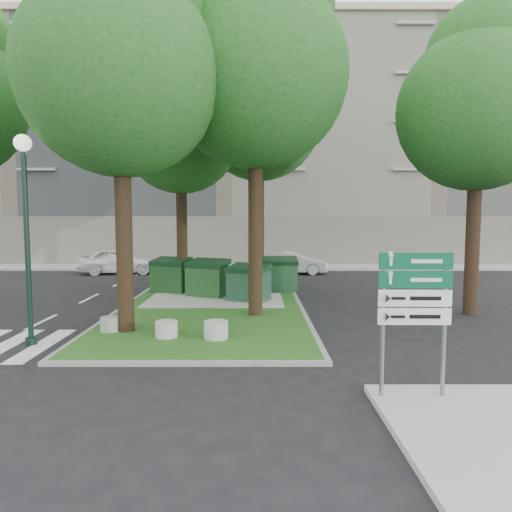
{
  "coord_description": "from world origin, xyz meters",
  "views": [
    {
      "loc": [
        1.99,
        -9.64,
        3.21
      ],
      "look_at": [
        2.02,
        4.17,
        2.0
      ],
      "focal_mm": 32.0,
      "sensor_mm": 36.0,
      "label": 1
    }
  ],
  "objects_px": {
    "tree_median_far": "(261,106)",
    "bollard_right": "(216,330)",
    "bollard_left": "(110,324)",
    "litter_bin": "(258,281)",
    "car_white": "(119,261)",
    "street_lamp": "(26,214)",
    "tree_street_right": "(481,96)",
    "bollard_mid": "(166,329)",
    "tree_median_near_right": "(258,57)",
    "tree_median_mid": "(183,122)",
    "tree_median_near_left": "(124,57)",
    "dumpster_d": "(279,274)",
    "directional_sign": "(414,301)",
    "dumpster_a": "(171,275)",
    "dumpster_b": "(208,278)",
    "car_silver": "(291,263)",
    "dumpster_c": "(249,283)"
  },
  "relations": [
    {
      "from": "tree_median_far",
      "to": "bollard_right",
      "type": "xyz_separation_m",
      "value": [
        -1.29,
        -10.37,
        -7.98
      ]
    },
    {
      "from": "bollard_left",
      "to": "bollard_right",
      "type": "relative_size",
      "value": 0.85
    },
    {
      "from": "litter_bin",
      "to": "car_white",
      "type": "height_order",
      "value": "car_white"
    },
    {
      "from": "tree_median_far",
      "to": "street_lamp",
      "type": "xyz_separation_m",
      "value": [
        -5.9,
        -10.51,
        -5.07
      ]
    },
    {
      "from": "tree_street_right",
      "to": "bollard_mid",
      "type": "height_order",
      "value": "tree_street_right"
    },
    {
      "from": "tree_median_near_right",
      "to": "street_lamp",
      "type": "bearing_deg",
      "value": -152.14
    },
    {
      "from": "tree_median_mid",
      "to": "tree_street_right",
      "type": "bearing_deg",
      "value": -21.8
    },
    {
      "from": "tree_street_right",
      "to": "tree_median_near_right",
      "type": "bearing_deg",
      "value": -175.91
    },
    {
      "from": "tree_median_near_left",
      "to": "bollard_left",
      "type": "height_order",
      "value": "tree_median_near_left"
    },
    {
      "from": "tree_median_near_left",
      "to": "dumpster_d",
      "type": "xyz_separation_m",
      "value": [
        4.41,
        6.68,
        -6.53
      ]
    },
    {
      "from": "tree_street_right",
      "to": "car_white",
      "type": "relative_size",
      "value": 2.34
    },
    {
      "from": "tree_median_near_left",
      "to": "tree_median_far",
      "type": "distance_m",
      "value": 10.24
    },
    {
      "from": "tree_street_right",
      "to": "directional_sign",
      "type": "height_order",
      "value": "tree_street_right"
    },
    {
      "from": "street_lamp",
      "to": "dumpster_a",
      "type": "bearing_deg",
      "value": 73.55
    },
    {
      "from": "tree_median_near_left",
      "to": "litter_bin",
      "type": "bearing_deg",
      "value": 62.88
    },
    {
      "from": "tree_median_mid",
      "to": "car_white",
      "type": "xyz_separation_m",
      "value": [
        -4.67,
        6.59,
        -6.25
      ]
    },
    {
      "from": "bollard_left",
      "to": "street_lamp",
      "type": "relative_size",
      "value": 0.1
    },
    {
      "from": "directional_sign",
      "to": "tree_median_mid",
      "type": "bearing_deg",
      "value": 117.81
    },
    {
      "from": "tree_median_mid",
      "to": "dumpster_b",
      "type": "bearing_deg",
      "value": -45.37
    },
    {
      "from": "tree_median_mid",
      "to": "tree_median_far",
      "type": "distance_m",
      "value": 4.59
    },
    {
      "from": "bollard_left",
      "to": "dumpster_b",
      "type": "bearing_deg",
      "value": 69.35
    },
    {
      "from": "dumpster_a",
      "to": "dumpster_d",
      "type": "bearing_deg",
      "value": 23.44
    },
    {
      "from": "bollard_left",
      "to": "street_lamp",
      "type": "distance_m",
      "value": 3.52
    },
    {
      "from": "tree_median_near_right",
      "to": "bollard_left",
      "type": "bearing_deg",
      "value": -152.35
    },
    {
      "from": "directional_sign",
      "to": "car_silver",
      "type": "relative_size",
      "value": 0.64
    },
    {
      "from": "dumpster_a",
      "to": "dumpster_d",
      "type": "xyz_separation_m",
      "value": [
        4.44,
        0.33,
        -0.0
      ]
    },
    {
      "from": "dumpster_a",
      "to": "bollard_left",
      "type": "relative_size",
      "value": 3.39
    },
    {
      "from": "dumpster_b",
      "to": "car_white",
      "type": "bearing_deg",
      "value": 149.1
    },
    {
      "from": "bollard_right",
      "to": "car_white",
      "type": "height_order",
      "value": "car_white"
    },
    {
      "from": "bollard_right",
      "to": "car_silver",
      "type": "bearing_deg",
      "value": 77.83
    },
    {
      "from": "bollard_right",
      "to": "street_lamp",
      "type": "relative_size",
      "value": 0.12
    },
    {
      "from": "dumpster_a",
      "to": "bollard_left",
      "type": "height_order",
      "value": "dumpster_a"
    },
    {
      "from": "dumpster_c",
      "to": "bollard_left",
      "type": "distance_m",
      "value": 5.81
    },
    {
      "from": "bollard_left",
      "to": "bollard_mid",
      "type": "height_order",
      "value": "bollard_mid"
    },
    {
      "from": "tree_median_mid",
      "to": "street_lamp",
      "type": "distance_m",
      "value": 8.81
    },
    {
      "from": "tree_median_near_right",
      "to": "car_silver",
      "type": "relative_size",
      "value": 2.96
    },
    {
      "from": "dumpster_b",
      "to": "bollard_mid",
      "type": "distance_m",
      "value": 6.16
    },
    {
      "from": "tree_median_far",
      "to": "directional_sign",
      "type": "distance_m",
      "value": 15.7
    },
    {
      "from": "bollard_left",
      "to": "bollard_right",
      "type": "distance_m",
      "value": 3.02
    },
    {
      "from": "car_white",
      "to": "street_lamp",
      "type": "bearing_deg",
      "value": -178.2
    },
    {
      "from": "street_lamp",
      "to": "car_white",
      "type": "relative_size",
      "value": 1.2
    },
    {
      "from": "bollard_mid",
      "to": "car_white",
      "type": "bearing_deg",
      "value": 110.99
    },
    {
      "from": "street_lamp",
      "to": "bollard_left",
      "type": "bearing_deg",
      "value": 28.36
    },
    {
      "from": "tree_median_near_left",
      "to": "car_silver",
      "type": "xyz_separation_m",
      "value": [
        5.39,
        12.94,
        -6.68
      ]
    },
    {
      "from": "bollard_mid",
      "to": "directional_sign",
      "type": "distance_m",
      "value": 6.46
    },
    {
      "from": "tree_median_near_right",
      "to": "dumpster_b",
      "type": "bearing_deg",
      "value": 119.46
    },
    {
      "from": "bollard_right",
      "to": "tree_median_near_left",
      "type": "bearing_deg",
      "value": 160.21
    },
    {
      "from": "tree_median_near_left",
      "to": "tree_median_mid",
      "type": "distance_m",
      "value": 6.53
    },
    {
      "from": "tree_median_far",
      "to": "bollard_right",
      "type": "height_order",
      "value": "tree_median_far"
    },
    {
      "from": "dumpster_a",
      "to": "bollard_mid",
      "type": "distance_m",
      "value": 7.17
    }
  ]
}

